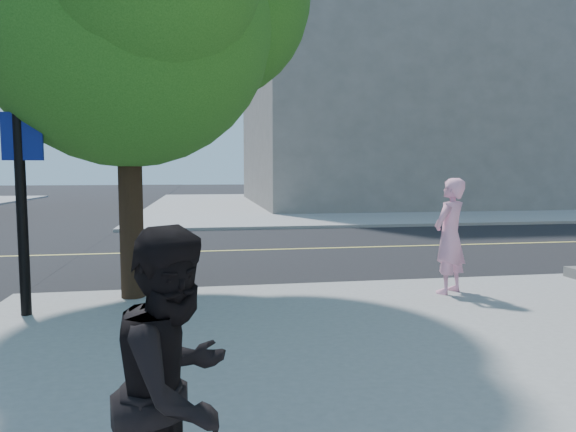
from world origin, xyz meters
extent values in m
plane|color=black|center=(0.00, 0.00, 0.00)|extent=(140.00, 140.00, 0.00)
cube|color=black|center=(0.00, 4.50, 0.01)|extent=(140.00, 9.00, 0.01)
cube|color=gray|center=(13.50, 21.50, 0.06)|extent=(29.00, 25.00, 0.12)
cube|color=slate|center=(14.00, 22.00, 7.12)|extent=(18.00, 16.00, 14.00)
imported|color=#F09ABF|center=(5.73, -1.05, 1.02)|extent=(0.78, 0.73, 1.80)
imported|color=black|center=(1.80, -5.91, 0.94)|extent=(0.95, 1.01, 1.65)
cylinder|color=black|center=(0.87, -0.50, 1.88)|extent=(0.35, 0.35, 3.53)
sphere|color=#2C661C|center=(0.87, -0.50, 4.23)|extent=(4.31, 4.31, 4.31)
cylinder|color=black|center=(-0.40, -1.28, 2.47)|extent=(0.13, 0.13, 4.71)
cube|color=white|center=(-0.35, -1.30, 3.03)|extent=(0.62, 0.04, 0.22)
cube|color=navy|center=(-0.35, -1.30, 2.47)|extent=(0.50, 0.04, 0.62)
imported|color=black|center=(-0.40, -1.28, 3.93)|extent=(0.18, 0.22, 1.12)
camera|label=1|loc=(1.94, -8.41, 2.03)|focal=31.83mm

